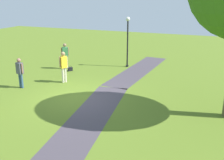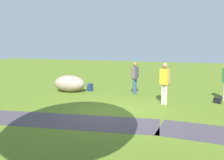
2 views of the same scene
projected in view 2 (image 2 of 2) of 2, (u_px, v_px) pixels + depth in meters
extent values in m
plane|color=#556E21|center=(111.00, 112.00, 9.85)|extent=(48.00, 48.00, 0.00)
cube|color=#433C45|center=(43.00, 119.00, 8.85)|extent=(8.14, 2.59, 0.01)
ellipsoid|color=tan|center=(70.00, 84.00, 13.64)|extent=(1.70, 1.07, 0.88)
cylinder|color=#886C4C|center=(224.00, 74.00, 11.59)|extent=(0.08, 0.08, 0.57)
cylinder|color=beige|center=(166.00, 95.00, 10.83)|extent=(0.13, 0.13, 0.88)
cylinder|color=beige|center=(163.00, 94.00, 10.95)|extent=(0.13, 0.13, 0.88)
cube|color=yellow|center=(165.00, 77.00, 10.77)|extent=(0.43, 0.39, 0.66)
cylinder|color=#9B7B53|center=(169.00, 76.00, 10.60)|extent=(0.08, 0.08, 0.58)
cylinder|color=#9B7B53|center=(161.00, 75.00, 10.93)|extent=(0.08, 0.08, 0.58)
sphere|color=#9B7B53|center=(165.00, 65.00, 10.70)|extent=(0.24, 0.24, 0.24)
cylinder|color=#325170|center=(134.00, 87.00, 12.92)|extent=(0.13, 0.13, 0.80)
cylinder|color=#325170|center=(136.00, 86.00, 13.06)|extent=(0.13, 0.13, 0.80)
cube|color=#4A4D58|center=(135.00, 73.00, 12.88)|extent=(0.33, 0.41, 0.60)
cylinder|color=#8F6251|center=(133.00, 73.00, 12.70)|extent=(0.08, 0.08, 0.53)
cylinder|color=#8F6251|center=(137.00, 72.00, 13.06)|extent=(0.08, 0.08, 0.53)
sphere|color=#8F6251|center=(135.00, 64.00, 12.82)|extent=(0.22, 0.22, 0.22)
cube|color=black|center=(217.00, 101.00, 11.13)|extent=(0.33, 0.29, 0.24)
torus|color=black|center=(218.00, 97.00, 11.11)|extent=(0.38, 0.38, 0.02)
cube|color=navy|center=(90.00, 87.00, 13.87)|extent=(0.26, 0.32, 0.40)
cube|color=navy|center=(88.00, 88.00, 13.95)|extent=(0.10, 0.20, 0.18)
cylinder|color=white|center=(67.00, 84.00, 16.13)|extent=(0.23, 0.23, 0.02)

